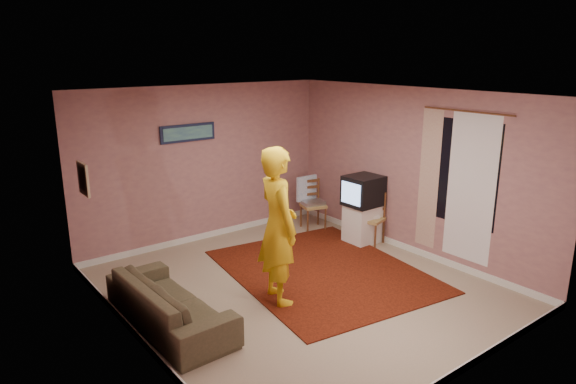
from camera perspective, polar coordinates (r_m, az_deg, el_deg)
ground at (r=7.09m, az=1.22°, el=-10.61°), size 5.00×5.00×0.00m
wall_back at (r=8.66m, az=-9.20°, el=3.11°), size 4.50×0.02×2.60m
wall_front at (r=5.04m, az=19.57°, el=-6.54°), size 4.50×0.02×2.60m
wall_left at (r=5.56m, az=-17.11°, el=-4.29°), size 0.02×5.00×2.60m
wall_right at (r=8.19m, az=13.61°, el=2.18°), size 0.02×5.00×2.60m
ceiling at (r=6.40m, az=1.35°, el=10.82°), size 4.50×5.00×0.02m
baseboard_back at (r=8.99m, az=-8.84°, el=-4.70°), size 4.50×0.02×0.10m
baseboard_front at (r=5.62m, az=18.29°, el=-18.45°), size 4.50×0.02×0.10m
baseboard_left at (r=6.08m, az=-16.07°, el=-15.44°), size 0.02×5.00×0.10m
baseboard_right at (r=8.55m, az=13.05°, el=-6.01°), size 0.02×5.00×0.10m
window at (r=7.64m, az=18.89°, el=2.01°), size 0.01×1.10×1.50m
curtain_sheer at (r=7.60m, az=19.64°, el=0.31°), size 0.01×0.75×2.10m
curtain_floral at (r=7.97m, az=15.38°, el=1.33°), size 0.01×0.35×2.10m
curtain_rod at (r=7.47m, az=19.28°, el=8.47°), size 0.02×1.40×0.02m
picture_back at (r=8.39m, az=-11.06°, el=6.47°), size 0.95×0.04×0.28m
picture_left at (r=6.97m, az=-21.76°, el=1.35°), size 0.04×0.38×0.42m
area_rug at (r=7.60m, az=3.92°, el=-8.73°), size 2.88×3.40×0.02m
tv_cabinet at (r=8.70m, az=8.23°, el=-3.47°), size 0.51×0.46×0.64m
crt_tv at (r=8.53m, az=8.35°, el=0.15°), size 0.59×0.52×0.50m
chair_a at (r=9.20m, az=2.83°, el=-0.86°), size 0.50×0.48×0.48m
dvd_player at (r=9.22m, az=2.82°, el=-1.18°), size 0.45×0.37×0.07m
blue_throw at (r=9.29m, az=2.08°, el=0.43°), size 0.43×0.05×0.45m
chair_b at (r=8.58m, az=9.21°, el=-2.32°), size 0.48×0.49×0.47m
game_console at (r=8.59m, az=9.19°, el=-2.72°), size 0.27×0.23×0.05m
sofa at (r=6.26m, az=-13.03°, el=-11.87°), size 0.82×1.97×0.57m
person at (r=6.40m, az=-1.12°, el=-3.79°), size 0.64×0.82×2.01m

